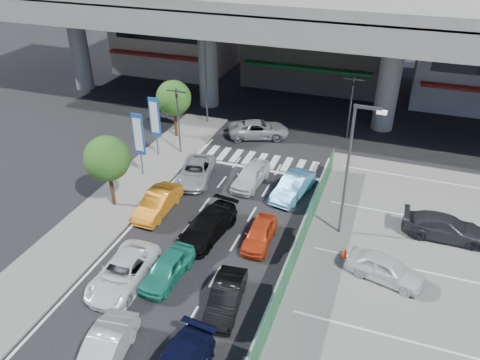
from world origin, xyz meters
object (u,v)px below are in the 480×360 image
at_px(sedan_black_mid, 208,226).
at_px(sedan_white_front_mid, 251,176).
at_px(crossing_wagon_silver, 259,129).
at_px(street_lamp_right, 352,161).
at_px(hatch_black_mid_right, 226,297).
at_px(street_lamp_left, 208,70).
at_px(parked_sedan_white, 385,268).
at_px(taxi_orange_right, 260,234).
at_px(wagon_silver_front_left, 196,172).
at_px(taxi_teal_mid, 167,268).
at_px(taxi_orange_left, 158,203).
at_px(traffic_light_right, 352,93).
at_px(traffic_cone, 345,252).
at_px(signboard_far, 155,119).
at_px(parked_sedan_dgrey, 445,227).
at_px(tree_far, 174,98).
at_px(traffic_light_left, 177,105).
at_px(tree_near, 107,159).
at_px(kei_truck_front_right, 293,187).
at_px(signboard_near, 139,136).
at_px(sedan_white_mid_left, 123,272).
at_px(hatch_white_back_mid, 104,351).

distance_m(sedan_black_mid, sedan_white_front_mid, 6.30).
height_order(sedan_black_mid, crossing_wagon_silver, sedan_black_mid).
relative_size(street_lamp_right, hatch_black_mid_right, 2.07).
xyz_separation_m(street_lamp_left, parked_sedan_white, (16.15, -15.22, -4.04)).
bearing_deg(taxi_orange_right, wagon_silver_front_left, 138.52).
xyz_separation_m(taxi_teal_mid, crossing_wagon_silver, (-0.76, 17.69, 0.03)).
distance_m(taxi_orange_left, taxi_orange_right, 6.92).
distance_m(traffic_light_right, traffic_cone, 15.75).
distance_m(signboard_far, parked_sedan_dgrey, 20.75).
bearing_deg(sedan_white_front_mid, wagon_silver_front_left, -164.96).
relative_size(tree_far, sedan_white_front_mid, 1.19).
xyz_separation_m(tree_far, crossing_wagon_silver, (6.38, 2.30, -2.70)).
distance_m(traffic_light_left, sedan_white_front_mid, 7.79).
xyz_separation_m(tree_far, sedan_white_front_mid, (8.19, -5.10, -2.70)).
distance_m(street_lamp_left, parked_sedan_dgrey, 22.12).
height_order(tree_near, parked_sedan_dgrey, tree_near).
xyz_separation_m(traffic_light_right, kei_truck_front_right, (-2.05, -10.02, -3.25)).
xyz_separation_m(parked_sedan_white, traffic_cone, (-2.17, 1.02, -0.32)).
distance_m(hatch_black_mid_right, wagon_silver_front_left, 12.21).
distance_m(sedan_black_mid, wagon_silver_front_left, 6.48).
height_order(traffic_light_right, hatch_black_mid_right, traffic_light_right).
relative_size(signboard_near, sedan_white_mid_left, 0.98).
bearing_deg(taxi_orange_left, hatch_black_mid_right, -41.09).
distance_m(street_lamp_right, sedan_black_mid, 8.86).
bearing_deg(traffic_light_right, crossing_wagon_silver, -162.34).
relative_size(tree_far, kei_truck_front_right, 1.15).
bearing_deg(hatch_white_back_mid, taxi_teal_mid, 81.73).
height_order(sedan_black_mid, taxi_orange_right, sedan_black_mid).
bearing_deg(hatch_white_back_mid, taxi_orange_left, 99.53).
height_order(traffic_light_left, hatch_white_back_mid, traffic_light_left).
bearing_deg(sedan_white_front_mid, tree_far, 152.98).
bearing_deg(street_lamp_right, sedan_white_front_mid, 153.41).
xyz_separation_m(traffic_light_right, hatch_black_mid_right, (-2.63, -20.75, -3.30)).
xyz_separation_m(signboard_far, wagon_silver_front_left, (4.19, -2.27, -2.43)).
bearing_deg(traffic_light_left, street_lamp_right, -24.16).
bearing_deg(street_lamp_right, traffic_cone, -77.84).
bearing_deg(tree_near, street_lamp_right, 8.03).
bearing_deg(tree_near, sedan_white_front_mid, 36.16).
bearing_deg(traffic_light_right, sedan_white_mid_left, -111.19).
bearing_deg(tree_near, sedan_white_mid_left, -53.51).
xyz_separation_m(sedan_white_mid_left, sedan_black_mid, (2.47, 5.05, 0.02)).
bearing_deg(hatch_white_back_mid, signboard_near, 106.84).
bearing_deg(street_lamp_right, hatch_black_mid_right, -119.06).
bearing_deg(wagon_silver_front_left, sedan_white_front_mid, -0.54).
height_order(signboard_near, traffic_cone, signboard_near).
bearing_deg(sedan_white_front_mid, sedan_black_mid, -89.89).
bearing_deg(wagon_silver_front_left, signboard_near, -179.83).
distance_m(hatch_black_mid_right, parked_sedan_white, 8.29).
bearing_deg(street_lamp_left, sedan_white_mid_left, -79.45).
relative_size(traffic_light_right, sedan_white_front_mid, 1.28).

